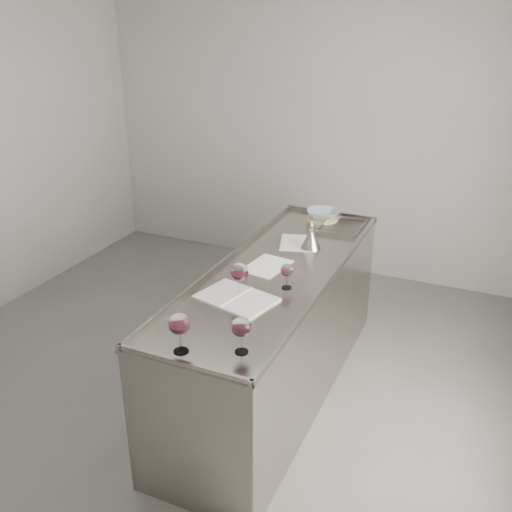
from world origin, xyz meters
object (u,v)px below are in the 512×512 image
at_px(wine_glass_small, 287,271).
at_px(wine_funnel, 311,240).
at_px(wine_glass_right, 241,328).
at_px(wine_glass_middle, 239,273).
at_px(counter, 275,332).
at_px(notebook, 236,298).
at_px(ceramic_bowl, 322,214).
at_px(wine_glass_left, 179,325).

height_order(wine_glass_small, wine_funnel, wine_funnel).
distance_m(wine_glass_right, wine_funnel, 1.41).
bearing_deg(wine_glass_right, wine_funnel, 94.97).
bearing_deg(wine_glass_middle, wine_glass_small, 43.40).
relative_size(wine_glass_right, wine_funnel, 0.91).
height_order(wine_glass_right, wine_funnel, wine_funnel).
height_order(counter, notebook, counter).
height_order(counter, wine_glass_right, wine_glass_right).
xyz_separation_m(wine_glass_small, wine_funnel, (-0.07, 0.65, -0.05)).
bearing_deg(ceramic_bowl, wine_glass_left, -91.29).
bearing_deg(wine_glass_right, wine_glass_left, -156.92).
xyz_separation_m(wine_glass_left, ceramic_bowl, (0.05, 2.12, -0.10)).
xyz_separation_m(counter, wine_funnel, (0.08, 0.44, 0.53)).
bearing_deg(wine_glass_small, notebook, -130.31).
xyz_separation_m(wine_glass_right, wine_funnel, (-0.12, 1.40, -0.07)).
bearing_deg(wine_glass_small, wine_glass_middle, -136.60).
distance_m(wine_glass_left, wine_glass_small, 0.90).
bearing_deg(ceramic_bowl, wine_glass_right, -83.41).
distance_m(wine_glass_right, ceramic_bowl, 2.02).
relative_size(wine_glass_left, ceramic_bowl, 0.87).
relative_size(counter, wine_funnel, 11.30).
distance_m(wine_glass_left, wine_glass_middle, 0.66).
xyz_separation_m(wine_glass_right, notebook, (-0.27, 0.50, -0.13)).
relative_size(notebook, ceramic_bowl, 1.99).
bearing_deg(wine_funnel, wine_glass_small, -83.83).
bearing_deg(wine_glass_left, wine_glass_middle, 89.33).
relative_size(wine_glass_right, ceramic_bowl, 0.78).
bearing_deg(ceramic_bowl, counter, -88.54).
xyz_separation_m(wine_glass_left, wine_glass_small, (0.23, 0.87, -0.04)).
bearing_deg(wine_funnel, wine_glass_right, -85.03).
height_order(wine_glass_middle, wine_glass_right, wine_glass_middle).
relative_size(wine_glass_left, wine_funnel, 1.02).
bearing_deg(wine_glass_small, counter, 126.06).
bearing_deg(counter, wine_glass_middle, -99.05).
bearing_deg(wine_glass_left, notebook, 89.13).
relative_size(counter, notebook, 4.84).
relative_size(ceramic_bowl, wine_funnel, 1.17).
relative_size(wine_glass_left, wine_glass_small, 1.36).
distance_m(counter, notebook, 0.67).
distance_m(wine_glass_right, notebook, 0.58).
distance_m(wine_glass_left, wine_glass_right, 0.30).
bearing_deg(wine_glass_small, wine_funnel, 96.17).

